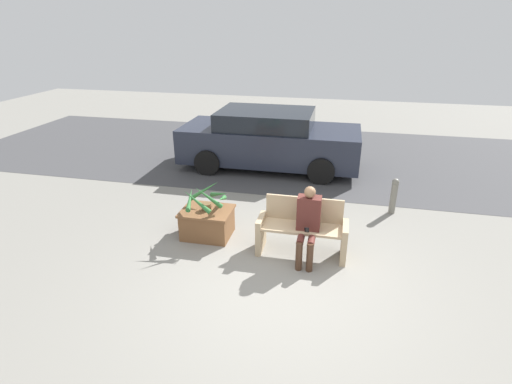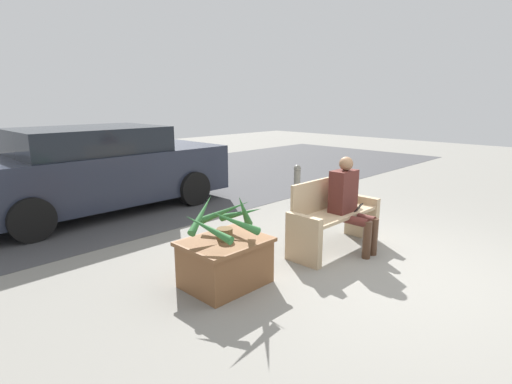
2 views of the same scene
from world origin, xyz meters
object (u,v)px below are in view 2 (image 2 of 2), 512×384
at_px(person_seated, 349,200).
at_px(parked_car, 97,170).
at_px(planter_box, 225,261).
at_px(bollard_post, 297,183).
at_px(potted_plant, 226,218).
at_px(bench, 332,217).

height_order(person_seated, parked_car, parked_car).
height_order(planter_box, bollard_post, bollard_post).
bearing_deg(potted_plant, planter_box, 170.85).
distance_m(potted_plant, bollard_post, 3.64).
bearing_deg(bollard_post, person_seated, -126.17).
bearing_deg(bench, bollard_post, 49.52).
relative_size(parked_car, bollard_post, 6.14).
relative_size(person_seated, potted_plant, 1.53).
height_order(parked_car, bollard_post, parked_car).
height_order(person_seated, planter_box, person_seated).
distance_m(parked_car, bollard_post, 3.60).
bearing_deg(planter_box, potted_plant, -9.15).
height_order(bench, person_seated, person_seated).
bearing_deg(parked_car, person_seated, -71.35).
height_order(bench, bollard_post, bench).
bearing_deg(person_seated, potted_plant, 167.97).
bearing_deg(bollard_post, bench, -130.48).
bearing_deg(potted_plant, bench, -6.68).
bearing_deg(person_seated, parked_car, 108.65).
bearing_deg(parked_car, potted_plant, -95.36).
distance_m(planter_box, bollard_post, 3.64).
distance_m(person_seated, planter_box, 1.85).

